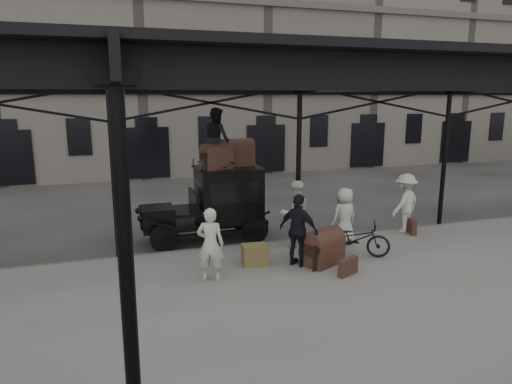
% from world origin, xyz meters
% --- Properties ---
extents(ground, '(120.00, 120.00, 0.00)m').
position_xyz_m(ground, '(0.00, 0.00, 0.00)').
color(ground, '#383533').
rests_on(ground, ground).
extents(platform, '(28.00, 8.00, 0.15)m').
position_xyz_m(platform, '(0.00, -2.00, 0.07)').
color(platform, slate).
rests_on(platform, ground).
extents(canopy, '(22.50, 9.00, 4.74)m').
position_xyz_m(canopy, '(0.00, -1.72, 4.60)').
color(canopy, black).
rests_on(canopy, ground).
extents(building_frontage, '(64.00, 8.00, 14.00)m').
position_xyz_m(building_frontage, '(0.00, 18.00, 7.00)').
color(building_frontage, slate).
rests_on(building_frontage, ground).
extents(taxi, '(3.65, 1.55, 2.18)m').
position_xyz_m(taxi, '(-2.09, 3.09, 1.20)').
color(taxi, black).
rests_on(taxi, ground).
extents(porter_left, '(0.72, 0.61, 1.67)m').
position_xyz_m(porter_left, '(-3.06, -0.23, 0.98)').
color(porter_left, beige).
rests_on(porter_left, platform).
extents(porter_midleft, '(0.94, 0.76, 1.83)m').
position_xyz_m(porter_midleft, '(-0.32, 1.42, 1.07)').
color(porter_midleft, silver).
rests_on(porter_midleft, platform).
extents(porter_centre, '(0.87, 0.66, 1.60)m').
position_xyz_m(porter_centre, '(1.05, 1.14, 0.95)').
color(porter_centre, beige).
rests_on(porter_centre, platform).
extents(porter_official, '(0.97, 1.09, 1.78)m').
position_xyz_m(porter_official, '(-0.84, -0.02, 1.04)').
color(porter_official, black).
rests_on(porter_official, platform).
extents(porter_right, '(1.34, 1.09, 1.80)m').
position_xyz_m(porter_right, '(3.36, 1.61, 1.05)').
color(porter_right, beige).
rests_on(porter_right, platform).
extents(bicycle, '(1.83, 1.37, 0.92)m').
position_xyz_m(bicycle, '(0.84, 0.15, 0.61)').
color(bicycle, black).
rests_on(bicycle, platform).
extents(porter_roof, '(0.86, 0.99, 1.73)m').
position_xyz_m(porter_roof, '(-2.12, 2.99, 3.05)').
color(porter_roof, black).
rests_on(porter_roof, taxi).
extents(steamer_trunk_roof_near, '(0.95, 0.73, 0.62)m').
position_xyz_m(steamer_trunk_roof_near, '(-2.17, 2.84, 2.49)').
color(steamer_trunk_roof_near, '#462C20').
rests_on(steamer_trunk_roof_near, taxi).
extents(steamer_trunk_roof_far, '(0.96, 0.63, 0.67)m').
position_xyz_m(steamer_trunk_roof_far, '(-1.42, 3.29, 2.52)').
color(steamer_trunk_roof_far, '#462C20').
rests_on(steamer_trunk_roof_far, taxi).
extents(steamer_trunk_platform, '(1.18, 1.00, 0.74)m').
position_xyz_m(steamer_trunk_platform, '(-0.21, -0.11, 0.52)').
color(steamer_trunk_platform, '#462C20').
rests_on(steamer_trunk_platform, platform).
extents(wicker_hamper, '(0.64, 0.50, 0.50)m').
position_xyz_m(wicker_hamper, '(-1.83, 0.36, 0.40)').
color(wicker_hamper, olive).
rests_on(wicker_hamper, platform).
extents(suitcase_upright, '(0.32, 0.62, 0.45)m').
position_xyz_m(suitcase_upright, '(3.47, 1.40, 0.38)').
color(suitcase_upright, '#462C20').
rests_on(suitcase_upright, platform).
extents(suitcase_flat, '(0.61, 0.39, 0.40)m').
position_xyz_m(suitcase_flat, '(0.02, -0.95, 0.35)').
color(suitcase_flat, '#462C20').
rests_on(suitcase_flat, platform).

